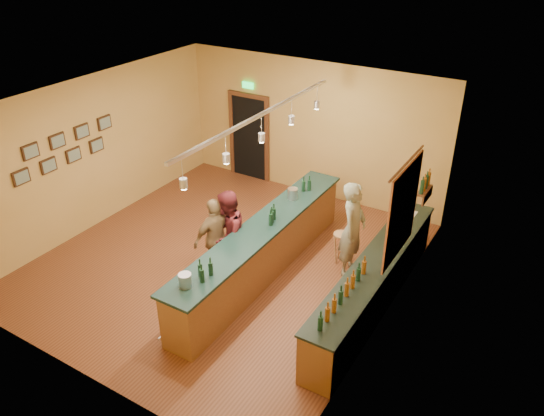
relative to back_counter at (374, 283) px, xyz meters
The scene contains 17 objects.
floor 3.01m from the back_counter, behind, with size 7.00×7.00×0.00m, color #5D2F1A.
ceiling 4.03m from the back_counter, behind, with size 6.50×7.00×0.02m, color silver.
wall_back 4.59m from the back_counter, 131.80° to the left, with size 6.50×0.02×3.20m, color #B59244.
wall_front 4.86m from the back_counter, 128.91° to the right, with size 6.50×0.02×3.20m, color #B59244.
wall_left 6.32m from the back_counter, behind, with size 0.02×7.00×3.20m, color #B59244.
wall_right 1.16m from the back_counter, 32.52° to the right, with size 0.02×7.00×3.20m, color #B59244.
doorway 5.75m from the back_counter, 144.79° to the left, with size 1.15×0.09×2.48m.
tapestry 1.41m from the back_counter, 40.29° to the left, with size 0.03×1.40×1.60m, color maroon.
bottle_shelf 2.10m from the back_counter, 83.32° to the left, with size 0.17×0.55×0.54m.
picture_grid 6.42m from the back_counter, behind, with size 0.06×2.20×0.70m, color #382111, non-canonical shape.
back_counter is the anchor object (origin of this frame).
tasting_bar 2.12m from the back_counter, behind, with size 0.74×5.10×1.38m.
pendant_track 3.27m from the back_counter, behind, with size 0.11×4.60×0.50m.
bartender 1.14m from the back_counter, 135.24° to the left, with size 0.68×0.45×1.86m, color gray.
customer_a 2.73m from the back_counter, 169.43° to the right, with size 0.83×0.65×1.71m, color #59191E.
customer_b 2.93m from the back_counter, 168.24° to the right, with size 0.92×0.38×1.57m, color #997A51.
bar_stool 1.42m from the back_counter, 137.59° to the left, with size 0.30×0.30×0.62m.
Camera 1 is at (5.24, -6.91, 5.94)m, focal length 35.00 mm.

